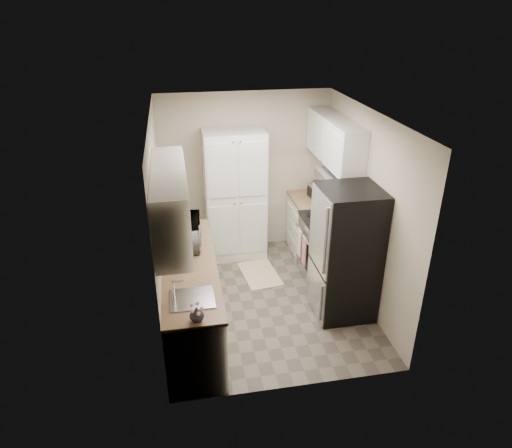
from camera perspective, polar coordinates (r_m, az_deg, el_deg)
name	(u,v)px	position (r m, az deg, el deg)	size (l,w,h in m)	color
ground	(265,299)	(6.30, 1.08, -9.33)	(3.20, 3.20, 0.00)	#665B4C
room_shell	(264,188)	(5.51, 1.06, 4.53)	(2.64, 3.24, 2.52)	#BAAC96
pantry_cabinet	(235,196)	(6.93, -2.62, 3.54)	(0.90, 0.55, 2.00)	silver
base_cabinet_left	(191,298)	(5.61, -8.09, -9.12)	(0.60, 2.30, 0.88)	silver
countertop_left	(189,265)	(5.36, -8.40, -5.09)	(0.63, 2.33, 0.04)	#846647
base_cabinet_right	(311,226)	(7.29, 6.91, -0.28)	(0.60, 0.80, 0.88)	silver
countertop_right	(313,200)	(7.10, 7.11, 3.05)	(0.63, 0.83, 0.04)	#846647
electric_range	(326,248)	(6.59, 8.78, -3.02)	(0.71, 0.78, 1.13)	#B7B7BC
refrigerator	(346,253)	(5.75, 11.20, -3.58)	(0.70, 0.72, 1.70)	#B7B7BC
microwave	(184,233)	(5.67, -9.05, -1.10)	(0.61, 0.42, 0.34)	#AEADB2
wine_bottle	(173,221)	(6.08, -10.31, 0.35)	(0.07, 0.07, 0.26)	black
flower_vase	(197,314)	(4.41, -7.42, -11.14)	(0.14, 0.14, 0.14)	white
cutting_board	(185,220)	(6.10, -8.82, 0.54)	(0.02, 0.21, 0.27)	#409347
toaster_oven	(320,193)	(7.04, 8.04, 3.91)	(0.29, 0.37, 0.21)	#A6A6AA
fruit_basket	(320,183)	(6.95, 8.04, 5.05)	(0.26, 0.26, 0.11)	#F05718
kitchen_mat	(260,274)	(6.82, 0.48, -6.24)	(0.49, 0.78, 0.01)	beige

